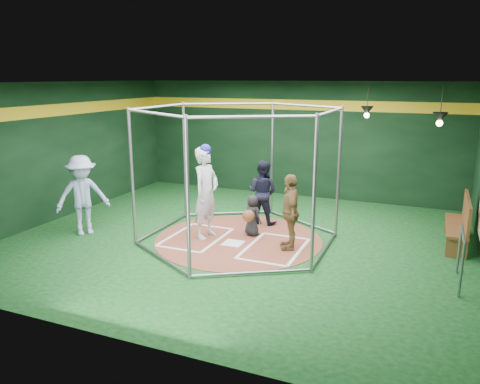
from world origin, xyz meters
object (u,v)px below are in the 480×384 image
at_px(visitor_leopard, 290,212).
at_px(dugout_bench, 461,221).
at_px(batter_figure, 206,192).
at_px(umpire, 262,192).

bearing_deg(visitor_leopard, dugout_bench, 93.08).
bearing_deg(batter_figure, dugout_bench, 17.24).
relative_size(batter_figure, dugout_bench, 1.16).
bearing_deg(visitor_leopard, batter_figure, -111.92).
relative_size(visitor_leopard, umpire, 1.02).
relative_size(visitor_leopard, dugout_bench, 0.88).
xyz_separation_m(visitor_leopard, umpire, (-1.16, 1.46, -0.02)).
height_order(batter_figure, visitor_leopard, batter_figure).
bearing_deg(batter_figure, visitor_leopard, 0.80).
distance_m(batter_figure, visitor_leopard, 2.00).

